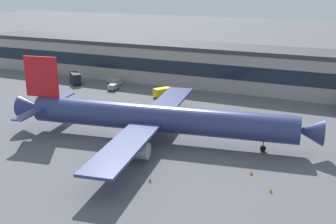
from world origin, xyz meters
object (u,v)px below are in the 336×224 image
(belt_loader, at_px, (45,75))
(traffic_cone_0, at_px, (150,180))
(airliner, at_px, (155,118))
(pushback_tractor, at_px, (114,81))
(traffic_cone_3, at_px, (271,190))
(stair_truck, at_px, (75,78))
(traffic_cone_2, at_px, (251,173))
(crew_van, at_px, (163,92))
(baggage_tug, at_px, (113,86))
(traffic_cone_1, at_px, (105,156))

(belt_loader, distance_m, traffic_cone_0, 83.77)
(airliner, bearing_deg, traffic_cone_0, -66.92)
(pushback_tractor, height_order, traffic_cone_3, pushback_tractor)
(stair_truck, height_order, traffic_cone_2, stair_truck)
(belt_loader, xyz_separation_m, traffic_cone_0, (65.12, -52.69, -0.81))
(pushback_tractor, xyz_separation_m, crew_van, (20.19, -7.04, 0.41))
(baggage_tug, bearing_deg, traffic_cone_3, -38.93)
(crew_van, height_order, traffic_cone_0, crew_van)
(airliner, relative_size, crew_van, 11.18)
(crew_van, distance_m, traffic_cone_2, 51.56)
(airliner, relative_size, belt_loader, 9.31)
(airliner, xyz_separation_m, crew_van, (-12.73, 31.09, -3.30))
(traffic_cone_1, bearing_deg, belt_loader, 138.38)
(stair_truck, xyz_separation_m, traffic_cone_0, (51.35, -50.39, -1.63))
(baggage_tug, xyz_separation_m, traffic_cone_3, (54.98, -44.40, -0.77))
(traffic_cone_1, relative_size, traffic_cone_3, 1.12)
(crew_van, xyz_separation_m, traffic_cone_0, (19.88, -47.86, -1.11))
(pushback_tractor, bearing_deg, crew_van, -19.22)
(crew_van, relative_size, traffic_cone_2, 7.90)
(traffic_cone_0, height_order, traffic_cone_1, traffic_cone_1)
(crew_van, bearing_deg, airliner, -67.73)
(stair_truck, distance_m, baggage_tug, 14.93)
(pushback_tractor, relative_size, traffic_cone_3, 8.77)
(traffic_cone_0, relative_size, traffic_cone_2, 0.98)
(traffic_cone_1, xyz_separation_m, traffic_cone_2, (26.02, 3.94, 0.01))
(airliner, bearing_deg, stair_truck, 142.74)
(traffic_cone_1, bearing_deg, airliner, 68.09)
(traffic_cone_1, bearing_deg, traffic_cone_0, -24.20)
(belt_loader, bearing_deg, baggage_tug, -7.74)
(airliner, distance_m, baggage_tug, 43.63)
(airliner, xyz_separation_m, traffic_cone_2, (21.40, -7.54, -4.41))
(traffic_cone_0, bearing_deg, crew_van, 112.56)
(belt_loader, xyz_separation_m, baggage_tug, (28.58, -3.88, -0.07))
(baggage_tug, bearing_deg, traffic_cone_1, -60.35)
(baggage_tug, height_order, traffic_cone_1, baggage_tug)
(baggage_tug, relative_size, traffic_cone_1, 5.40)
(traffic_cone_3, bearing_deg, traffic_cone_2, 130.88)
(airliner, height_order, crew_van, airliner)
(pushback_tractor, height_order, traffic_cone_0, pushback_tractor)
(pushback_tractor, distance_m, traffic_cone_3, 77.29)
(airliner, distance_m, pushback_tractor, 50.51)
(baggage_tug, relative_size, traffic_cone_0, 5.44)
(stair_truck, distance_m, traffic_cone_1, 60.04)
(pushback_tractor, bearing_deg, belt_loader, -174.97)
(belt_loader, distance_m, traffic_cone_2, 90.50)
(traffic_cone_1, distance_m, traffic_cone_3, 30.22)
(traffic_cone_0, bearing_deg, traffic_cone_2, 32.91)
(airliner, height_order, traffic_cone_2, airliner)
(airliner, relative_size, stair_truck, 10.26)
(stair_truck, height_order, traffic_cone_3, stair_truck)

